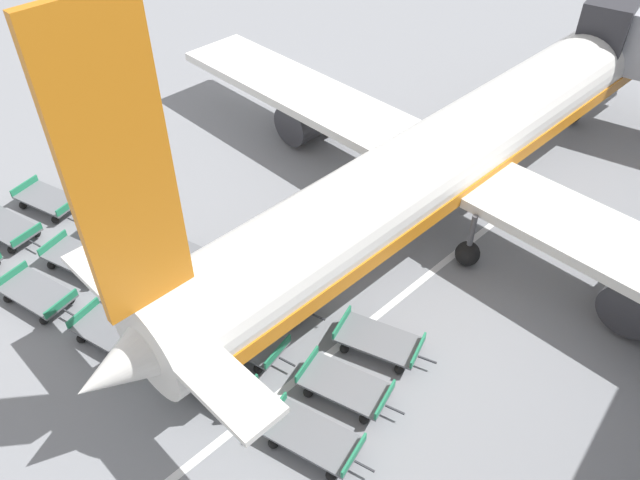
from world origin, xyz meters
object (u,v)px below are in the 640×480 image
at_px(baggage_dolly_row_mid_a_col_a, 7,228).
at_px(baggage_dolly_row_mid_b_col_d, 276,298).
at_px(baggage_dolly_row_mid_a_col_c, 152,297).
at_px(baggage_dolly_row_near_col_d, 210,379).
at_px(baggage_dolly_row_mid_b_col_c, 194,261).
at_px(baggage_dolly_row_mid_b_col_e, 379,341).
at_px(baggage_dolly_row_near_col_b, 37,294).
at_px(airplane, 463,148).
at_px(baggage_dolly_row_mid_a_col_d, 245,339).
at_px(baggage_dolly_row_near_col_e, 313,438).
at_px(baggage_dolly_row_mid_a_col_b, 80,259).
at_px(baggage_dolly_row_mid_b_col_b, 117,230).
at_px(baggage_dolly_row_mid_b_col_a, 48,200).
at_px(baggage_dolly_row_mid_a_col_e, 345,386).
at_px(baggage_dolly_row_near_col_c, 113,333).

distance_m(baggage_dolly_row_mid_a_col_a, baggage_dolly_row_mid_b_col_d, 13.06).
relative_size(baggage_dolly_row_mid_a_col_a, baggage_dolly_row_mid_a_col_c, 0.99).
distance_m(baggage_dolly_row_near_col_d, baggage_dolly_row_mid_b_col_c, 6.19).
bearing_deg(baggage_dolly_row_mid_b_col_e, baggage_dolly_row_near_col_b, -152.27).
bearing_deg(airplane, baggage_dolly_row_mid_a_col_d, -99.08).
bearing_deg(baggage_dolly_row_mid_b_col_e, baggage_dolly_row_near_col_d, -126.36).
distance_m(baggage_dolly_row_near_col_e, baggage_dolly_row_mid_b_col_d, 6.37).
bearing_deg(baggage_dolly_row_near_col_e, baggage_dolly_row_mid_a_col_a, -179.33).
bearing_deg(airplane, baggage_dolly_row_mid_a_col_b, -127.96).
distance_m(baggage_dolly_row_near_col_d, baggage_dolly_row_mid_b_col_e, 6.27).
distance_m(baggage_dolly_row_mid_b_col_b, baggage_dolly_row_mid_b_col_e, 12.92).
bearing_deg(baggage_dolly_row_near_col_b, baggage_dolly_row_mid_a_col_a, 161.96).
relative_size(airplane, baggage_dolly_row_mid_b_col_c, 9.83).
height_order(baggage_dolly_row_mid_a_col_a, baggage_dolly_row_mid_b_col_e, same).
bearing_deg(baggage_dolly_row_near_col_d, baggage_dolly_row_mid_a_col_d, 97.02).
height_order(baggage_dolly_row_mid_b_col_c, baggage_dolly_row_mid_b_col_d, same).
distance_m(baggage_dolly_row_mid_b_col_a, baggage_dolly_row_mid_b_col_b, 4.41).
xyz_separation_m(baggage_dolly_row_mid_a_col_e, baggage_dolly_row_mid_b_col_c, (-8.76, 1.19, 0.00)).
bearing_deg(baggage_dolly_row_mid_a_col_d, baggage_dolly_row_mid_b_col_c, 158.79).
xyz_separation_m(airplane, baggage_dolly_row_mid_b_col_b, (-10.78, -11.31, -2.85)).
bearing_deg(baggage_dolly_row_mid_b_col_c, baggage_dolly_row_near_col_b, -124.54).
bearing_deg(baggage_dolly_row_mid_a_col_a, baggage_dolly_row_mid_b_col_b, 35.70).
distance_m(baggage_dolly_row_mid_a_col_e, baggage_dolly_row_mid_b_col_d, 4.94).
bearing_deg(baggage_dolly_row_mid_a_col_e, airplane, 100.55).
relative_size(baggage_dolly_row_near_col_b, baggage_dolly_row_near_col_c, 1.00).
bearing_deg(baggage_dolly_row_mid_b_col_d, baggage_dolly_row_mid_a_col_e, -20.21).
distance_m(baggage_dolly_row_mid_a_col_b, baggage_dolly_row_mid_b_col_e, 13.15).
bearing_deg(baggage_dolly_row_mid_b_col_c, baggage_dolly_row_mid_b_col_d, 7.10).
xyz_separation_m(airplane, baggage_dolly_row_mid_b_col_a, (-15.15, -11.88, -2.85)).
distance_m(baggage_dolly_row_mid_a_col_c, baggage_dolly_row_mid_b_col_d, 4.94).
relative_size(baggage_dolly_row_near_col_b, baggage_dolly_row_mid_b_col_b, 1.00).
relative_size(baggage_dolly_row_near_col_d, baggage_dolly_row_mid_a_col_d, 1.00).
xyz_separation_m(baggage_dolly_row_mid_a_col_b, baggage_dolly_row_mid_b_col_d, (8.06, 3.40, 0.00)).
relative_size(baggage_dolly_row_mid_a_col_c, baggage_dolly_row_mid_a_col_e, 1.00).
relative_size(baggage_dolly_row_near_col_c, baggage_dolly_row_mid_b_col_b, 1.00).
bearing_deg(baggage_dolly_row_mid_a_col_a, airplane, 43.81).
bearing_deg(baggage_dolly_row_mid_b_col_e, baggage_dolly_row_mid_b_col_a, -171.71).
distance_m(baggage_dolly_row_near_col_c, baggage_dolly_row_near_col_d, 4.41).
relative_size(airplane, baggage_dolly_row_mid_a_col_e, 9.80).
relative_size(baggage_dolly_row_mid_a_col_a, baggage_dolly_row_mid_b_col_c, 1.00).
bearing_deg(baggage_dolly_row_mid_a_col_a, baggage_dolly_row_mid_a_col_e, 8.20).
xyz_separation_m(baggage_dolly_row_near_col_e, baggage_dolly_row_mid_b_col_a, (-17.69, 2.15, 0.00)).
distance_m(baggage_dolly_row_near_col_e, baggage_dolly_row_mid_a_col_b, 13.06).
bearing_deg(baggage_dolly_row_mid_a_col_c, baggage_dolly_row_mid_b_col_e, 23.64).
bearing_deg(baggage_dolly_row_near_col_e, baggage_dolly_row_mid_b_col_d, 141.59).
distance_m(baggage_dolly_row_mid_a_col_b, baggage_dolly_row_mid_b_col_b, 2.17).
xyz_separation_m(baggage_dolly_row_near_col_e, baggage_dolly_row_mid_b_col_c, (-9.11, 3.44, 0.00)).
height_order(baggage_dolly_row_mid_a_col_d, baggage_dolly_row_mid_b_col_c, same).
bearing_deg(baggage_dolly_row_mid_a_col_b, baggage_dolly_row_mid_b_col_e, 18.08).
distance_m(baggage_dolly_row_near_col_e, baggage_dolly_row_mid_a_col_a, 17.38).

